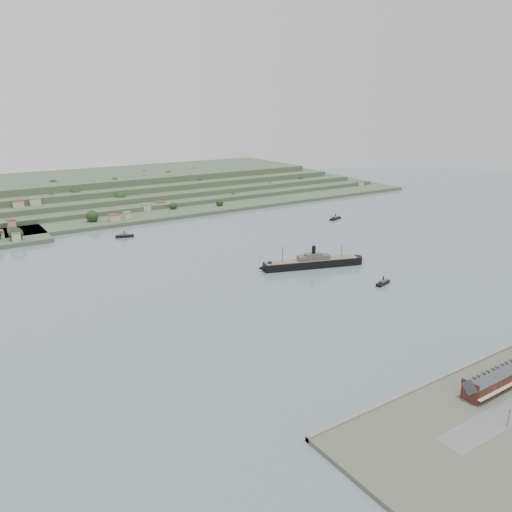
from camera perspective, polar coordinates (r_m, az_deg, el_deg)
ground at (r=368.39m, az=4.55°, el=-2.67°), size 1400.00×1400.00×0.00m
terrace_row at (r=257.87m, az=26.70°, el=-11.90°), size 55.60×9.80×11.07m
far_peninsula at (r=717.31m, az=-13.33°, el=7.57°), size 760.00×309.00×30.00m
steamship at (r=394.16m, az=6.06°, el=-0.80°), size 84.71×35.48×20.94m
tugboat at (r=367.23m, az=14.31°, el=-2.98°), size 14.46×7.04×6.29m
ferry_west at (r=498.92m, az=-14.79°, el=2.25°), size 17.99×9.45×6.50m
ferry_east at (r=565.20m, az=9.05°, el=4.30°), size 17.79×9.63×6.43m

